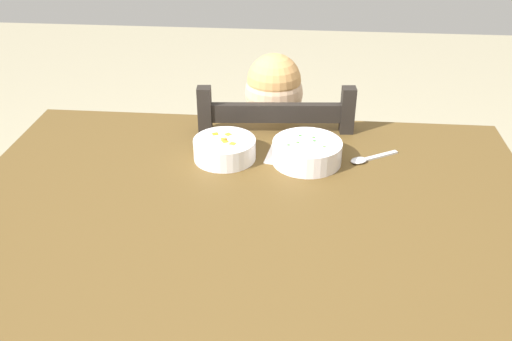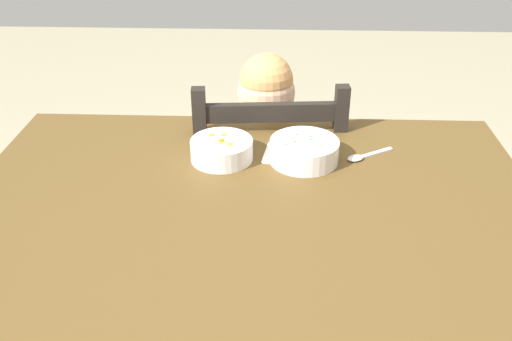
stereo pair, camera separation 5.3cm
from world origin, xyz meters
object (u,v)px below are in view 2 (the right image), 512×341
at_px(dining_chair, 266,207).
at_px(bowl_of_carrots, 222,149).
at_px(child_figure, 265,158).
at_px(bowl_of_peas, 304,150).
at_px(spoon, 362,156).
at_px(dining_table, 250,245).

height_order(dining_chair, bowl_of_carrots, dining_chair).
bearing_deg(bowl_of_carrots, dining_chair, 70.54).
bearing_deg(child_figure, bowl_of_peas, -70.96).
bearing_deg(dining_chair, child_figure, -128.34).
xyz_separation_m(bowl_of_peas, spoon, (0.15, 0.02, -0.02)).
relative_size(dining_chair, bowl_of_peas, 5.31).
bearing_deg(dining_table, bowl_of_carrots, 111.53).
relative_size(dining_chair, spoon, 7.03).
xyz_separation_m(dining_table, child_figure, (0.02, 0.49, -0.04)).
bearing_deg(bowl_of_peas, bowl_of_carrots, 180.00).
distance_m(dining_table, spoon, 0.37).
xyz_separation_m(dining_table, bowl_of_carrots, (-0.08, 0.20, 0.14)).
relative_size(child_figure, bowl_of_carrots, 6.09).
bearing_deg(dining_chair, bowl_of_peas, -72.02).
distance_m(child_figure, bowl_of_peas, 0.36).
bearing_deg(child_figure, dining_chair, 51.66).
bearing_deg(spoon, dining_table, -140.70).
distance_m(dining_chair, bowl_of_carrots, 0.48).
distance_m(dining_table, bowl_of_peas, 0.27).
bearing_deg(spoon, bowl_of_carrots, -176.82).
bearing_deg(bowl_of_carrots, dining_table, -68.47).
xyz_separation_m(dining_chair, bowl_of_peas, (0.10, -0.30, 0.37)).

